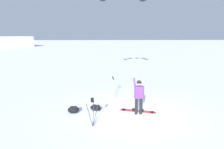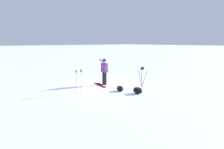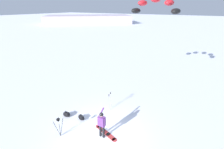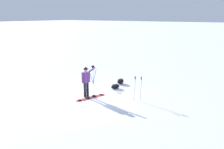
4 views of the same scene
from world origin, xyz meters
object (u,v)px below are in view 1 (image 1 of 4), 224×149
object	(u,v)px
camera_tripod	(92,106)
ski_poles	(113,84)
snowboard	(138,111)
gear_bag_large	(74,110)
snowboarder	(139,94)
gear_bag_small	(96,108)

from	to	relation	value
camera_tripod	ski_poles	world-z (taller)	ski_poles
snowboard	gear_bag_large	xyz separation A→B (m)	(-3.19, -0.10, 0.15)
snowboarder	gear_bag_large	xyz separation A→B (m)	(-3.15, 0.24, -0.85)
snowboarder	snowboard	bearing A→B (deg)	84.27
snowboarder	ski_poles	bearing A→B (deg)	112.79
camera_tripod	ski_poles	bearing A→B (deg)	74.98
snowboarder	ski_poles	distance (m)	2.84
snowboard	gear_bag_small	world-z (taller)	gear_bag_small
snowboarder	ski_poles	size ratio (longest dim) A/B	1.33
camera_tripod	ski_poles	size ratio (longest dim) A/B	0.96
snowboarder	gear_bag_small	xyz separation A→B (m)	(-2.08, 0.54, -0.88)
snowboarder	camera_tripod	world-z (taller)	snowboarder
snowboard	gear_bag_large	world-z (taller)	gear_bag_large
snowboarder	gear_bag_small	size ratio (longest dim) A/B	2.59
snowboard	ski_poles	bearing A→B (deg)	116.49
snowboarder	gear_bag_large	bearing A→B (deg)	175.57
gear_bag_small	ski_poles	world-z (taller)	ski_poles
camera_tripod	gear_bag_small	world-z (taller)	camera_tripod
snowboarder	camera_tripod	bearing A→B (deg)	-149.93
snowboard	gear_bag_small	distance (m)	2.13
snowboarder	ski_poles	world-z (taller)	snowboarder
camera_tripod	snowboard	bearing A→B (deg)	36.04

